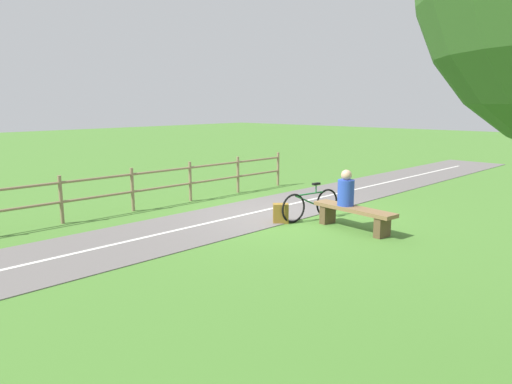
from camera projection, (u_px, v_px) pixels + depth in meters
ground_plane at (283, 215)px, 11.12m from camera, size 80.00×80.00×0.00m
paved_path at (115, 245)px, 8.77m from camera, size 4.24×36.08×0.02m
path_centre_line at (115, 244)px, 8.77m from camera, size 1.70×31.96×0.00m
bench at (354, 214)px, 9.79m from camera, size 1.95×0.67×0.49m
person_seated at (346, 190)px, 9.88m from camera, size 0.40×0.40×0.77m
bicycle at (311, 205)px, 10.65m from camera, size 0.41×1.65×0.84m
backpack at (281, 214)px, 10.38m from camera, size 0.40×0.39×0.44m
fence_roadside at (132, 186)px, 11.46m from camera, size 0.69×10.60×1.08m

